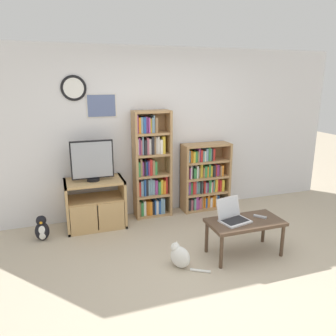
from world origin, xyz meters
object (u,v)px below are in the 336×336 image
Objects in this scene: bookshelf_tall at (151,167)px; laptop at (232,215)px; television at (92,161)px; penguin_figurine at (42,229)px; bookshelf_short at (203,178)px; tv_stand at (96,204)px; cat at (180,256)px; remote_near_laptop at (260,217)px; coffee_table at (245,225)px.

bookshelf_tall is 4.19× the size of laptop.
television is 1.14m from penguin_figurine.
bookshelf_short reaches higher than penguin_figurine.
tv_stand reaches higher than cat.
television is 1.69× the size of penguin_figurine.
bookshelf_short is at bearing 7.80° from penguin_figurine.
penguin_figurine is (-2.54, -0.35, -0.38)m from bookshelf_short.
cat is at bearing -61.01° from television.
penguin_figurine is at bearing -172.20° from bookshelf_short.
bookshelf_short is 7.45× the size of remote_near_laptop.
laptop reaches higher than remote_near_laptop.
television reaches higher than cat.
tv_stand reaches higher than coffee_table.
coffee_table is at bearing -35.46° from cat.
television is (-0.01, -0.01, 0.65)m from tv_stand.
laptop is 0.38m from remote_near_laptop.
laptop is at bearing -27.15° from penguin_figurine.
laptop is (0.60, -1.51, -0.29)m from bookshelf_tall.
tv_stand is at bearing 139.29° from coffee_table.
bookshelf_short is 1.21× the size of coffee_table.
cat is (0.78, -1.43, -0.22)m from tv_stand.
television is 2.25m from coffee_table.
bookshelf_short is 3.17× the size of penguin_figurine.
television is at bearing -175.19° from bookshelf_short.
tv_stand is 1.42× the size of television.
tv_stand is 0.75× the size of bookshelf_short.
bookshelf_short is 1.53m from laptop.
remote_near_laptop is at bearing -34.29° from cat.
television is 3.97× the size of remote_near_laptop.
coffee_table is (-0.15, -1.55, -0.14)m from bookshelf_short.
remote_near_laptop is 1.14m from cat.
laptop is at bearing -41.88° from television.
television reaches higher than laptop.
coffee_table is 2.16× the size of cat.
bookshelf_short reaches higher than cat.
coffee_table is 2.68m from penguin_figurine.
bookshelf_tall reaches higher than bookshelf_short.
penguin_figurine is at bearing -165.09° from television.
tv_stand is at bearing 15.26° from penguin_figurine.
coffee_table is 0.90m from cat.
coffee_table is at bearing -95.61° from bookshelf_short.
coffee_table is 0.20m from laptop.
bookshelf_tall is 3.93× the size of cat.
television is at bearing -144.37° from tv_stand.
bookshelf_tall reaches higher than television.
laptop is at bearing 134.51° from remote_near_laptop.
coffee_table is at bearing -40.37° from television.
remote_near_laptop is (0.08, -1.53, -0.08)m from bookshelf_short.
remote_near_laptop is at bearing -36.51° from tv_stand.
laptop is 2.67× the size of remote_near_laptop.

